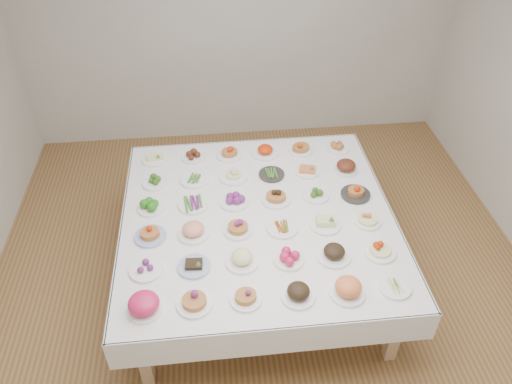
{
  "coord_description": "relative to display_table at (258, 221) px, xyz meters",
  "views": [
    {
      "loc": [
        -0.4,
        -3.01,
        3.54
      ],
      "look_at": [
        -0.05,
        0.2,
        0.88
      ],
      "focal_mm": 35.0,
      "sensor_mm": 36.0,
      "label": 1
    }
  ],
  "objects": [
    {
      "name": "dish_33",
      "position": [
        0.17,
        0.87,
        0.13
      ],
      "size": [
        0.25,
        0.25,
        0.13
      ],
      "color": "white",
      "rests_on": "display_table"
    },
    {
      "name": "dish_27",
      "position": [
        0.18,
        0.53,
        0.08
      ],
      "size": [
        0.23,
        0.23,
        0.05
      ],
      "color": "#2C2A27",
      "rests_on": "display_table"
    },
    {
      "name": "dish_8",
      "position": [
        -0.18,
        -0.52,
        0.13
      ],
      "size": [
        0.25,
        0.25,
        0.14
      ],
      "color": "white",
      "rests_on": "display_table"
    },
    {
      "name": "dish_22",
      "position": [
        0.52,
        0.18,
        0.11
      ],
      "size": [
        0.22,
        0.22,
        0.1
      ],
      "color": "white",
      "rests_on": "display_table"
    },
    {
      "name": "room_envelope",
      "position": [
        0.05,
        -0.05,
        1.15
      ],
      "size": [
        5.02,
        5.02,
        2.81
      ],
      "color": "#98693F",
      "rests_on": "ground"
    },
    {
      "name": "dish_9",
      "position": [
        0.18,
        -0.53,
        0.11
      ],
      "size": [
        0.22,
        0.22,
        0.1
      ],
      "color": "white",
      "rests_on": "display_table"
    },
    {
      "name": "dish_14",
      "position": [
        -0.18,
        -0.17,
        0.12
      ],
      "size": [
        0.23,
        0.23,
        0.13
      ],
      "color": "white",
      "rests_on": "display_table"
    },
    {
      "name": "dish_21",
      "position": [
        0.17,
        0.17,
        0.13
      ],
      "size": [
        0.25,
        0.25,
        0.14
      ],
      "color": "white",
      "rests_on": "display_table"
    },
    {
      "name": "dish_19",
      "position": [
        -0.53,
        0.18,
        0.09
      ],
      "size": [
        0.27,
        0.25,
        0.06
      ],
      "color": "white",
      "rests_on": "display_table"
    },
    {
      "name": "dish_2",
      "position": [
        -0.18,
        -0.87,
        0.12
      ],
      "size": [
        0.22,
        0.22,
        0.12
      ],
      "color": "white",
      "rests_on": "display_table"
    },
    {
      "name": "dish_10",
      "position": [
        0.52,
        -0.53,
        0.14
      ],
      "size": [
        0.27,
        0.27,
        0.15
      ],
      "color": "white",
      "rests_on": "display_table"
    },
    {
      "name": "dish_32",
      "position": [
        -0.18,
        0.87,
        0.12
      ],
      "size": [
        0.24,
        0.24,
        0.12
      ],
      "color": "white",
      "rests_on": "display_table"
    },
    {
      "name": "dish_29",
      "position": [
        0.88,
        0.52,
        0.13
      ],
      "size": [
        0.22,
        0.22,
        0.14
      ],
      "color": "white",
      "rests_on": "display_table"
    },
    {
      "name": "dish_35",
      "position": [
        0.88,
        0.88,
        0.1
      ],
      "size": [
        0.23,
        0.23,
        0.1
      ],
      "color": "white",
      "rests_on": "display_table"
    },
    {
      "name": "dish_26",
      "position": [
        -0.17,
        0.53,
        0.12
      ],
      "size": [
        0.25,
        0.25,
        0.12
      ],
      "color": "white",
      "rests_on": "display_table"
    },
    {
      "name": "dish_28",
      "position": [
        0.52,
        0.53,
        0.1
      ],
      "size": [
        0.22,
        0.22,
        0.1
      ],
      "color": "white",
      "rests_on": "display_table"
    },
    {
      "name": "dish_16",
      "position": [
        0.53,
        -0.18,
        0.12
      ],
      "size": [
        0.25,
        0.25,
        0.12
      ],
      "color": "white",
      "rests_on": "display_table"
    },
    {
      "name": "dish_24",
      "position": [
        -0.87,
        0.52,
        0.1
      ],
      "size": [
        0.23,
        0.23,
        0.09
      ],
      "color": "white",
      "rests_on": "display_table"
    },
    {
      "name": "dish_5",
      "position": [
        0.88,
        -0.87,
        0.08
      ],
      "size": [
        0.23,
        0.23,
        0.05
      ],
      "color": "white",
      "rests_on": "display_table"
    },
    {
      "name": "dish_7",
      "position": [
        -0.53,
        -0.52,
        0.1
      ],
      "size": [
        0.24,
        0.24,
        0.1
      ],
      "color": "#4C66B2",
      "rests_on": "display_table"
    },
    {
      "name": "dish_25",
      "position": [
        -0.52,
        0.52,
        0.08
      ],
      "size": [
        0.25,
        0.25,
        0.05
      ],
      "color": "white",
      "rests_on": "display_table"
    },
    {
      "name": "dish_15",
      "position": [
        0.18,
        -0.18,
        0.08
      ],
      "size": [
        0.25,
        0.25,
        0.05
      ],
      "color": "white",
      "rests_on": "display_table"
    },
    {
      "name": "dish_11",
      "position": [
        0.88,
        -0.53,
        0.13
      ],
      "size": [
        0.24,
        0.24,
        0.13
      ],
      "color": "white",
      "rests_on": "display_table"
    },
    {
      "name": "dish_13",
      "position": [
        -0.53,
        -0.17,
        0.13
      ],
      "size": [
        0.25,
        0.25,
        0.14
      ],
      "color": "white",
      "rests_on": "display_table"
    },
    {
      "name": "dish_3",
      "position": [
        0.18,
        -0.88,
        0.12
      ],
      "size": [
        0.24,
        0.24,
        0.12
      ],
      "color": "white",
      "rests_on": "display_table"
    },
    {
      "name": "dish_4",
      "position": [
        0.53,
        -0.89,
        0.14
      ],
      "size": [
        0.27,
        0.27,
        0.15
      ],
      "color": "white",
      "rests_on": "display_table"
    },
    {
      "name": "dish_1",
      "position": [
        -0.54,
        -0.87,
        0.13
      ],
      "size": [
        0.24,
        0.24,
        0.15
      ],
      "color": "white",
      "rests_on": "display_table"
    },
    {
      "name": "dish_6",
      "position": [
        -0.88,
        -0.52,
        0.1
      ],
      "size": [
        0.25,
        0.25,
        0.1
      ],
      "color": "white",
      "rests_on": "display_table"
    },
    {
      "name": "dish_12",
      "position": [
        -0.87,
        -0.17,
        0.13
      ],
      "size": [
        0.25,
        0.25,
        0.14
      ],
      "color": "#4C66B2",
      "rests_on": "display_table"
    },
    {
      "name": "dish_18",
      "position": [
        -0.88,
        0.18,
        0.12
      ],
      "size": [
        0.23,
        0.23,
        0.11
      ],
      "color": "white",
      "rests_on": "display_table"
    },
    {
      "name": "dish_34",
      "position": [
        0.52,
        0.88,
        0.13
      ],
      "size": [
        0.23,
        0.23,
        0.13
      ],
      "color": "white",
      "rests_on": "display_table"
    },
    {
      "name": "dish_0",
      "position": [
        -0.87,
        -0.88,
        0.14
      ],
      "size": [
        0.24,
        0.24,
        0.16
      ],
      "color": "white",
      "rests_on": "display_table"
    },
    {
      "name": "dish_20",
      "position": [
        -0.19,
        0.18,
        0.12
      ],
      "size": [
        0.24,
        0.24,
        0.11
      ],
      "color": "white",
      "rests_on": "display_table"
    },
    {
      "name": "dish_17",
      "position": [
        0.88,
        -0.18,
        0.12
      ],
      "size": [
        0.22,
        0.22,
        0.12
      ],
      "color": "white",
      "rests_on": "display_table"
    },
    {
      "name": "display_table",
      "position": [
        0.0,
        0.0,
        0.0
      ],
      "size": [
        2.26,
        2.26,
        0.75
      ],
      "color": "white",
      "rests_on": "ground"
    },
    {
      "name": "dish_30",
      "position": [
        -0.89,
        0.88,
        0.1
      ],
      "size": [
        0.24,
        0.24,
        0.1
      ],
      "color": "white",
      "rests_on": "display_table"
    },
    {
      "name": "dish_31",
      "position": [
        -0.52,
        0.88,
        0.11
      ],
      "size": [
        0.23,
        0.23,
        0.1
      ],
      "color": "white",
      "rests_on": "display_table"
    },
    {
      "name": "dish_23",
      "position": [
        0.87,
        0.17,
        0.13
      ],
      "size": [
        0.25,
        0.25,
        0.14
      ],
      "color": "#2C2A27",
      "rests_on": "display_table"
    }
  ]
}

